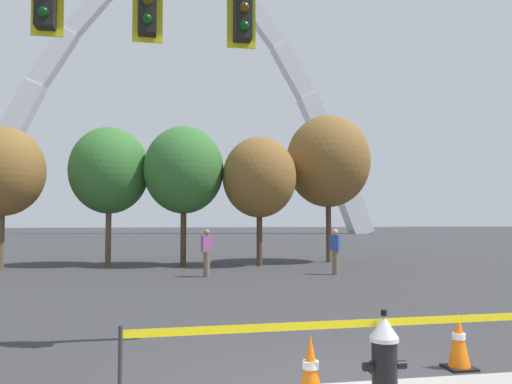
# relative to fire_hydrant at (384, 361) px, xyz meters

# --- Properties ---
(fire_hydrant) EXTENTS (0.46, 0.48, 0.99)m
(fire_hydrant) POSITION_rel_fire_hydrant_xyz_m (0.00, 0.00, 0.00)
(fire_hydrant) COLOR black
(fire_hydrant) RESTS_ON ground
(caution_tape_barrier) EXTENTS (5.25, 0.20, 0.93)m
(caution_tape_barrier) POSITION_rel_fire_hydrant_xyz_m (-0.02, 0.05, 0.17)
(caution_tape_barrier) COLOR #232326
(caution_tape_barrier) RESTS_ON ground
(traffic_cone_by_hydrant) EXTENTS (0.36, 0.36, 0.73)m
(traffic_cone_by_hydrant) POSITION_rel_fire_hydrant_xyz_m (-0.73, 0.19, -0.11)
(traffic_cone_by_hydrant) COLOR black
(traffic_cone_by_hydrant) RESTS_ON ground
(traffic_cone_mid_sidewalk) EXTENTS (0.36, 0.36, 0.73)m
(traffic_cone_mid_sidewalk) POSITION_rel_fire_hydrant_xyz_m (1.53, 1.10, -0.11)
(traffic_cone_mid_sidewalk) COLOR black
(traffic_cone_mid_sidewalk) RESTS_ON ground
(traffic_signal_gantry) EXTENTS (7.82, 0.44, 6.00)m
(traffic_signal_gantry) POSITION_rel_fire_hydrant_xyz_m (-4.32, 2.41, 3.94)
(traffic_signal_gantry) COLOR #232326
(traffic_signal_gantry) RESTS_ON ground
(monument_arch) EXTENTS (52.35, 2.66, 36.41)m
(monument_arch) POSITION_rel_fire_hydrant_xyz_m (-0.46, 60.70, 15.71)
(monument_arch) COLOR silver
(monument_arch) RESTS_ON ground
(tree_far_left) EXTENTS (3.16, 3.16, 5.53)m
(tree_far_left) POSITION_rel_fire_hydrant_xyz_m (-8.35, 16.12, 3.31)
(tree_far_left) COLOR brown
(tree_far_left) RESTS_ON ground
(tree_left_mid) EXTENTS (3.33, 3.33, 5.83)m
(tree_left_mid) POSITION_rel_fire_hydrant_xyz_m (-4.48, 17.25, 3.52)
(tree_left_mid) COLOR brown
(tree_left_mid) RESTS_ON ground
(tree_center_left) EXTENTS (3.33, 3.33, 5.83)m
(tree_center_left) POSITION_rel_fire_hydrant_xyz_m (-1.39, 16.49, 3.52)
(tree_center_left) COLOR #473323
(tree_center_left) RESTS_ON ground
(tree_center_right) EXTENTS (3.08, 3.08, 5.39)m
(tree_center_right) POSITION_rel_fire_hydrant_xyz_m (1.73, 15.91, 3.22)
(tree_center_right) COLOR #473323
(tree_center_right) RESTS_ON ground
(tree_right_mid) EXTENTS (3.82, 3.82, 6.68)m
(tree_right_mid) POSITION_rel_fire_hydrant_xyz_m (5.17, 17.19, 4.11)
(tree_right_mid) COLOR brown
(tree_right_mid) RESTS_ON ground
(pedestrian_walking_left) EXTENTS (0.39, 0.30, 1.59)m
(pedestrian_walking_left) POSITION_rel_fire_hydrant_xyz_m (-0.78, 12.19, 0.35)
(pedestrian_walking_left) COLOR brown
(pedestrian_walking_left) RESTS_ON ground
(pedestrian_standing_center) EXTENTS (0.38, 0.38, 1.59)m
(pedestrian_standing_center) POSITION_rel_fire_hydrant_xyz_m (3.71, 12.12, 0.35)
(pedestrian_standing_center) COLOR brown
(pedestrian_standing_center) RESTS_ON ground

